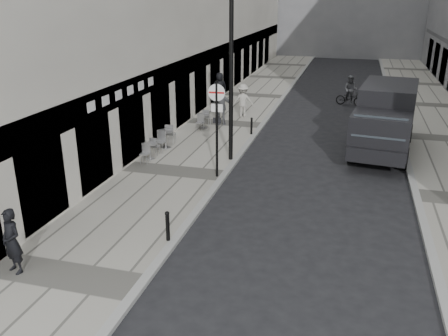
% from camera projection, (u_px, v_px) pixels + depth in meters
% --- Properties ---
extents(sidewalk, '(4.00, 60.00, 0.12)m').
position_uv_depth(sidewalk, '(225.00, 124.00, 25.66)').
color(sidewalk, '#9B978C').
rests_on(sidewalk, ground).
extents(far_sidewalk, '(4.00, 60.00, 0.12)m').
position_uv_depth(far_sidewalk, '(444.00, 139.00, 22.94)').
color(far_sidewalk, '#9B978C').
rests_on(far_sidewalk, ground).
extents(walking_man, '(0.72, 0.59, 1.70)m').
position_uv_depth(walking_man, '(12.00, 241.00, 11.67)').
color(walking_man, black).
rests_on(walking_man, sidewalk).
extents(sign_post, '(0.63, 0.10, 3.65)m').
position_uv_depth(sign_post, '(217.00, 117.00, 17.35)').
color(sign_post, black).
rests_on(sign_post, sidewalk).
extents(lamppost, '(0.30, 0.30, 6.78)m').
position_uv_depth(lamppost, '(231.00, 69.00, 18.73)').
color(lamppost, black).
rests_on(lamppost, sidewalk).
extents(bollard_near, '(0.11, 0.11, 0.84)m').
position_uv_depth(bollard_near, '(168.00, 227.00, 13.32)').
color(bollard_near, black).
rests_on(bollard_near, sidewalk).
extents(bollard_far, '(0.11, 0.11, 0.80)m').
position_uv_depth(bollard_far, '(251.00, 126.00, 23.42)').
color(bollard_far, black).
rests_on(bollard_far, sidewalk).
extents(panel_van, '(3.05, 6.43, 2.92)m').
position_uv_depth(panel_van, '(386.00, 116.00, 20.85)').
color(panel_van, black).
rests_on(panel_van, ground).
extents(cyclist, '(1.85, 1.07, 1.89)m').
position_uv_depth(cyclist, '(350.00, 94.00, 29.83)').
color(cyclist, black).
rests_on(cyclist, ground).
extents(pedestrian_a, '(1.19, 0.56, 1.97)m').
position_uv_depth(pedestrian_a, '(222.00, 107.00, 24.90)').
color(pedestrian_a, '#595A5E').
rests_on(pedestrian_a, sidewalk).
extents(pedestrian_b, '(1.32, 0.92, 1.86)m').
position_uv_depth(pedestrian_b, '(243.00, 101.00, 26.56)').
color(pedestrian_b, '#ACA99F').
rests_on(pedestrian_b, sidewalk).
extents(pedestrian_c, '(1.13, 1.03, 1.94)m').
position_uv_depth(pedestrian_c, '(220.00, 88.00, 29.85)').
color(pedestrian_c, black).
rests_on(pedestrian_c, sidewalk).
extents(cafe_table_near, '(0.63, 1.41, 0.81)m').
position_uv_depth(cafe_table_near, '(150.00, 150.00, 19.90)').
color(cafe_table_near, '#B6B6B9').
rests_on(cafe_table_near, sidewalk).
extents(cafe_table_mid, '(0.67, 1.51, 0.86)m').
position_uv_depth(cafe_table_mid, '(203.00, 120.00, 24.48)').
color(cafe_table_mid, '#A6A5A7').
rests_on(cafe_table_mid, sidewalk).
extents(cafe_table_far, '(0.74, 1.67, 0.95)m').
position_uv_depth(cafe_table_far, '(166.00, 138.00, 21.31)').
color(cafe_table_far, '#B1B1B4').
rests_on(cafe_table_far, sidewalk).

